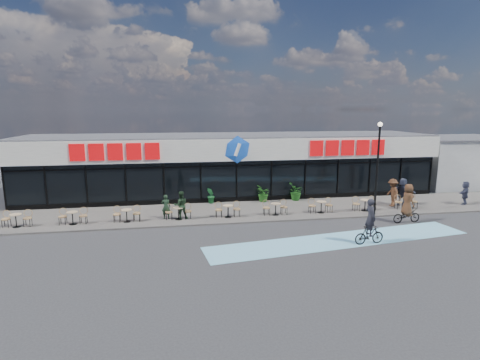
% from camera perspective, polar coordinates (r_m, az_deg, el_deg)
% --- Properties ---
extents(ground, '(120.00, 120.00, 0.00)m').
position_cam_1_polar(ground, '(19.92, 2.66, -8.33)').
color(ground, '#28282B').
rests_on(ground, ground).
extents(sidewalk, '(44.00, 5.00, 0.10)m').
position_cam_1_polar(sidewalk, '(24.13, 0.43, -4.79)').
color(sidewalk, '#534E49').
rests_on(sidewalk, ground).
extents(bike_lane, '(14.17, 4.13, 0.01)m').
position_cam_1_polar(bike_lane, '(19.79, 15.14, -8.82)').
color(bike_lane, '#6AABC8').
rests_on(bike_lane, ground).
extents(building, '(30.60, 6.57, 4.75)m').
position_cam_1_polar(building, '(28.92, -1.41, 2.44)').
color(building, black).
rests_on(building, ground).
extents(neighbour_building, '(9.20, 7.20, 4.11)m').
position_cam_1_polar(neighbour_building, '(38.52, 30.17, 2.65)').
color(neighbour_building, silver).
rests_on(neighbour_building, ground).
extents(lamp_post, '(0.28, 0.28, 5.67)m').
position_cam_1_polar(lamp_post, '(24.06, 20.24, 2.73)').
color(lamp_post, black).
rests_on(lamp_post, sidewalk).
extents(bistro_set_0, '(1.54, 0.62, 0.90)m').
position_cam_1_polar(bistro_set_0, '(24.17, -30.90, -5.08)').
color(bistro_set_0, tan).
rests_on(bistro_set_0, sidewalk).
extents(bistro_set_1, '(1.54, 0.62, 0.90)m').
position_cam_1_polar(bistro_set_1, '(23.24, -24.11, -5.06)').
color(bistro_set_1, tan).
rests_on(bistro_set_1, sidewalk).
extents(bistro_set_2, '(1.54, 0.62, 0.90)m').
position_cam_1_polar(bistro_set_2, '(22.66, -16.86, -4.96)').
color(bistro_set_2, tan).
rests_on(bistro_set_2, sidewalk).
extents(bistro_set_3, '(1.54, 0.62, 0.90)m').
position_cam_1_polar(bistro_set_3, '(22.45, -9.37, -4.78)').
color(bistro_set_3, tan).
rests_on(bistro_set_3, sidewalk).
extents(bistro_set_4, '(1.54, 0.62, 0.90)m').
position_cam_1_polar(bistro_set_4, '(22.63, -1.87, -4.51)').
color(bistro_set_4, tan).
rests_on(bistro_set_4, sidewalk).
extents(bistro_set_5, '(1.54, 0.62, 0.90)m').
position_cam_1_polar(bistro_set_5, '(23.19, 5.39, -4.18)').
color(bistro_set_5, tan).
rests_on(bistro_set_5, sidewalk).
extents(bistro_set_6, '(1.54, 0.62, 0.90)m').
position_cam_1_polar(bistro_set_6, '(24.10, 12.20, -3.81)').
color(bistro_set_6, tan).
rests_on(bistro_set_6, sidewalk).
extents(bistro_set_7, '(1.54, 0.62, 0.90)m').
position_cam_1_polar(bistro_set_7, '(25.31, 18.43, -3.42)').
color(bistro_set_7, tan).
rests_on(bistro_set_7, sidewalk).
extents(bistro_set_8, '(1.54, 0.62, 0.90)m').
position_cam_1_polar(bistro_set_8, '(26.80, 24.02, -3.04)').
color(bistro_set_8, tan).
rests_on(bistro_set_8, sidewalk).
extents(potted_plant_left, '(0.53, 0.64, 1.11)m').
position_cam_1_polar(potted_plant_left, '(25.84, -4.43, -2.39)').
color(potted_plant_left, '#185626').
rests_on(potted_plant_left, sidewalk).
extents(potted_plant_mid, '(0.95, 1.09, 1.19)m').
position_cam_1_polar(potted_plant_mid, '(26.27, 3.62, -2.07)').
color(potted_plant_mid, '#1D4F16').
rests_on(potted_plant_mid, sidewalk).
extents(potted_plant_right, '(1.39, 1.46, 1.27)m').
position_cam_1_polar(potted_plant_right, '(26.92, 8.53, -1.77)').
color(potted_plant_right, '#1A4C15').
rests_on(potted_plant_right, sidewalk).
extents(patron_left, '(0.59, 0.44, 1.46)m').
position_cam_1_polar(patron_left, '(22.61, -11.22, -4.01)').
color(patron_left, black).
rests_on(patron_left, sidewalk).
extents(patron_right, '(0.89, 0.74, 1.68)m').
position_cam_1_polar(patron_right, '(22.40, -9.00, -3.80)').
color(patron_right, black).
rests_on(patron_right, sidewalk).
extents(pedestrian_a, '(0.76, 1.24, 1.85)m').
position_cam_1_polar(pedestrian_a, '(26.99, 22.22, -1.79)').
color(pedestrian_a, '#412717').
rests_on(pedestrian_a, sidewalk).
extents(pedestrian_b, '(1.06, 1.81, 1.86)m').
position_cam_1_polar(pedestrian_b, '(27.52, 23.55, -1.65)').
color(pedestrian_b, '#32394F').
rests_on(pedestrian_b, sidewalk).
extents(pedestrian_c, '(1.43, 1.32, 1.60)m').
position_cam_1_polar(pedestrian_c, '(29.76, 31.08, -1.69)').
color(pedestrian_c, '#2E3348').
rests_on(pedestrian_c, sidewalk).
extents(cyclist_a, '(1.58, 0.70, 2.28)m').
position_cam_1_polar(cyclist_a, '(19.37, 19.17, -6.76)').
color(cyclist_a, black).
rests_on(cyclist_a, ground).
extents(cyclist_b, '(1.69, 0.92, 2.30)m').
position_cam_1_polar(cyclist_b, '(23.74, 24.12, -3.79)').
color(cyclist_b, black).
rests_on(cyclist_b, ground).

